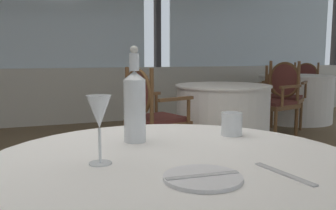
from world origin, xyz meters
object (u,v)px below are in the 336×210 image
Objects in this scene: dining_chair_0_1 at (150,111)px; dining_chair_2_1 at (283,93)px; wine_glass at (99,114)px; dining_chair_0_0 at (278,95)px; side_plate at (203,178)px; water_bottle at (135,104)px; water_tumbler at (232,124)px; dining_chair_2_0 at (305,83)px.

dining_chair_0_1 reaches higher than dining_chair_2_1.
wine_glass is at bearing -127.53° from dining_chair_0_1.
dining_chair_0_0 reaches higher than wine_glass.
dining_chair_0_1 is (0.62, 2.35, -0.20)m from side_plate.
water_bottle is at bearing 95.83° from side_plate.
side_plate is 4.29m from dining_chair_2_1.
side_plate is 0.47m from water_bottle.
dining_chair_2_1 is (2.46, 2.84, -0.24)m from water_tumbler.
dining_chair_0_0 is at bearing 0.87° from dining_chair_2_0.
wine_glass is 6.27m from dining_chair_2_0.
water_bottle reaches higher than water_tumbler.
water_bottle is 5.99m from dining_chair_2_0.
dining_chair_0_1 is 4.29m from dining_chair_2_0.
dining_chair_0_1 is (0.66, 1.90, -0.33)m from water_bottle.
dining_chair_0_0 is at bearing 49.75° from water_tumbler.
wine_glass is 2.31m from dining_chair_0_1.
dining_chair_0_0 is at bearing 50.10° from side_plate.
dining_chair_2_0 is at bearing -154.18° from dining_chair_0_0.
water_bottle is (-0.05, 0.45, 0.13)m from side_plate.
wine_glass is (-0.21, 0.22, 0.14)m from side_plate.
water_tumbler is (0.54, 0.20, -0.10)m from wine_glass.
water_bottle is 3.83× the size of water_tumbler.
wine_glass is at bearing 2.85° from dining_chair_2_0.
dining_chair_2_0 reaches higher than water_tumbler.
wine_glass is at bearing 29.15° from dining_chair_0_0.
side_plate is at bearing 5.63° from dining_chair_2_0.
dining_chair_0_0 is 2.54m from dining_chair_2_0.
wine_glass is 0.21× the size of dining_chair_2_0.
dining_chair_2_0 is 2.00m from dining_chair_2_1.
water_tumbler is at bearing 33.47° from dining_chair_0_0.
dining_chair_2_1 is (2.83, 2.81, -0.33)m from water_bottle.
dining_chair_2_0 is at bearing 43.61° from water_bottle.
water_bottle is 4.00m from dining_chair_2_1.
dining_chair_0_1 is at bearing 75.27° from side_plate.
dining_chair_2_1 is (2.16, 0.90, -0.00)m from dining_chair_0_1.
dining_chair_0_0 reaches higher than dining_chair_2_0.
side_plate is at bearing -46.45° from wine_glass.
water_bottle is 0.38m from water_tumbler.
dining_chair_2_0 is (3.96, 4.16, -0.23)m from water_tumbler.
dining_chair_0_1 reaches higher than wine_glass.
dining_chair_2_0 is at bearing 44.08° from wine_glass.
water_bottle is 3.46m from dining_chair_0_0.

